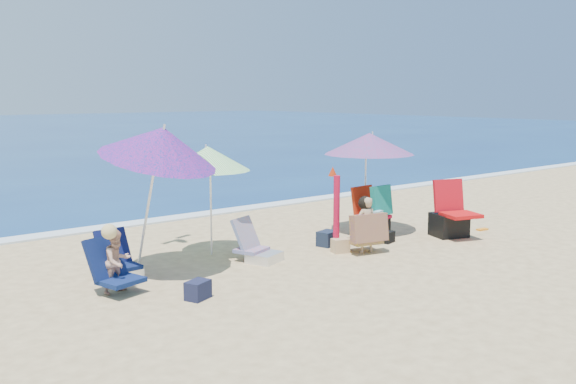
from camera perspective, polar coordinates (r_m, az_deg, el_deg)
ground at (r=10.31m, az=4.82°, el=-6.55°), size 120.00×120.00×0.00m
foam at (r=14.33m, az=-9.40°, el=-2.22°), size 120.00×0.50×0.04m
umbrella_turquoise at (r=12.47m, az=7.32°, el=4.33°), size 2.04×2.04×2.01m
umbrella_striped at (r=10.71m, az=-7.22°, el=3.01°), size 1.49×1.49×1.90m
umbrella_blue at (r=9.63m, az=-11.40°, el=4.26°), size 2.34×2.38×2.43m
furled_umbrella at (r=11.05m, az=4.32°, el=-1.20°), size 0.22×0.33×1.48m
chair_navy at (r=9.87m, az=-14.95°, el=-6.40°), size 0.54×0.66×0.71m
chair_rainbow at (r=10.49m, az=-2.78°, el=-5.22°), size 0.73×0.87×0.70m
camp_chair_left at (r=12.62m, az=14.40°, el=-2.43°), size 0.84×1.03×1.10m
camp_chair_right at (r=12.18m, az=7.64°, el=-2.42°), size 0.62×0.75×1.04m
person_center at (r=11.00m, az=7.10°, el=-3.04°), size 0.71×0.65×0.99m
person_left at (r=9.08m, az=-15.25°, el=-6.02°), size 0.72×0.78×0.98m
bag_navy_a at (r=8.66m, az=-8.12°, el=-8.73°), size 0.39×0.34×0.25m
bag_tan at (r=11.07m, az=4.73°, el=-4.84°), size 0.33×0.28×0.24m
bag_navy_b at (r=11.54m, az=3.57°, el=-4.19°), size 0.42×0.35×0.27m
bag_black_b at (r=11.91m, az=8.94°, el=-4.03°), size 0.31×0.26×0.21m
orange_item at (r=13.44m, az=17.09°, el=-3.24°), size 0.26×0.14×0.03m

